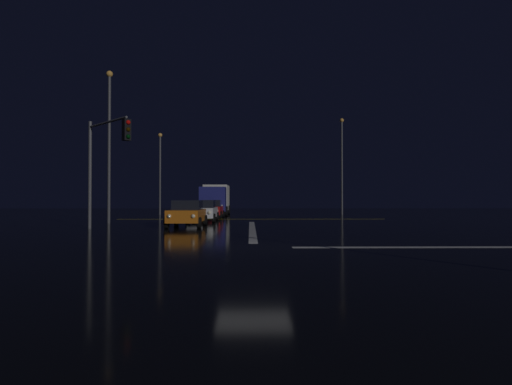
# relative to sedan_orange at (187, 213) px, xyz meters

# --- Properties ---
(ground) EXTENTS (120.00, 120.00, 0.10)m
(ground) POSITION_rel_sedan_orange_xyz_m (3.85, -10.68, -0.85)
(ground) COLOR black
(stop_line_north) EXTENTS (0.35, 14.68, 0.01)m
(stop_line_north) POSITION_rel_sedan_orange_xyz_m (3.85, -2.13, -0.80)
(stop_line_north) COLOR white
(stop_line_north) RESTS_ON ground
(centre_line_ns) EXTENTS (22.00, 0.15, 0.01)m
(centre_line_ns) POSITION_rel_sedan_orange_xyz_m (3.85, 9.47, -0.80)
(centre_line_ns) COLOR yellow
(centre_line_ns) RESTS_ON ground
(crosswalk_bar_east) EXTENTS (14.68, 0.40, 0.01)m
(crosswalk_bar_east) POSITION_rel_sedan_orange_xyz_m (12.51, -10.68, -0.80)
(crosswalk_bar_east) COLOR white
(crosswalk_bar_east) RESTS_ON ground
(sedan_orange) EXTENTS (2.02, 4.33, 1.57)m
(sedan_orange) POSITION_rel_sedan_orange_xyz_m (0.00, 0.00, 0.00)
(sedan_orange) COLOR #C66014
(sedan_orange) RESTS_ON ground
(sedan_white) EXTENTS (2.02, 4.33, 1.57)m
(sedan_white) POSITION_rel_sedan_orange_xyz_m (0.30, 5.83, 0.00)
(sedan_white) COLOR silver
(sedan_white) RESTS_ON ground
(sedan_red) EXTENTS (2.02, 4.33, 1.57)m
(sedan_red) POSITION_rel_sedan_orange_xyz_m (0.40, 11.18, 0.00)
(sedan_red) COLOR maroon
(sedan_red) RESTS_ON ground
(box_truck) EXTENTS (2.68, 8.28, 3.08)m
(box_truck) POSITION_rel_sedan_orange_xyz_m (0.25, 17.71, 0.91)
(box_truck) COLOR navy
(box_truck) RESTS_ON ground
(traffic_signal_nw) EXTENTS (3.15, 3.15, 5.93)m
(traffic_signal_nw) POSITION_rel_sedan_orange_xyz_m (-3.86, -2.97, 3.30)
(traffic_signal_nw) COLOR #4C4C51
(traffic_signal_nw) RESTS_ON ground
(streetlamp_right_far) EXTENTS (0.44, 0.44, 10.26)m
(streetlamp_right_far) POSITION_rel_sedan_orange_xyz_m (13.51, 19.47, 5.04)
(streetlamp_right_far) COLOR #424247
(streetlamp_right_far) RESTS_ON ground
(streetlamp_left_far) EXTENTS (0.44, 0.44, 8.65)m
(streetlamp_left_far) POSITION_rel_sedan_orange_xyz_m (-5.80, 19.47, 4.21)
(streetlamp_left_far) COLOR #424247
(streetlamp_left_far) RESTS_ON ground
(streetlamp_left_near) EXTENTS (0.44, 0.44, 10.35)m
(streetlamp_left_near) POSITION_rel_sedan_orange_xyz_m (-5.80, 3.47, 5.08)
(streetlamp_left_near) COLOR #424247
(streetlamp_left_near) RESTS_ON ground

